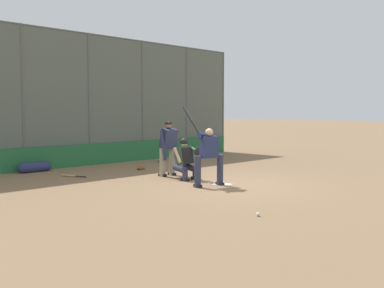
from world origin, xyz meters
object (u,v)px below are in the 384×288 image
at_px(fielding_glove_on_dirt, 141,168).
at_px(spare_bat_by_padding, 161,163).
at_px(spare_bat_near_backstop, 71,176).
at_px(catcher_behind_plate, 186,158).
at_px(umpire_home, 168,147).
at_px(baseball_loose, 258,214).
at_px(equipment_bag_dugout_side, 35,167).
at_px(batter_at_plate, 209,155).

bearing_deg(fielding_glove_on_dirt, spare_bat_by_padding, -152.39).
height_order(spare_bat_near_backstop, fielding_glove_on_dirt, fielding_glove_on_dirt).
xyz_separation_m(spare_bat_near_backstop, fielding_glove_on_dirt, (-2.51, 0.22, 0.03)).
xyz_separation_m(catcher_behind_plate, umpire_home, (-0.14, -0.92, 0.26)).
height_order(spare_bat_by_padding, fielding_glove_on_dirt, fielding_glove_on_dirt).
xyz_separation_m(spare_bat_by_padding, baseball_loose, (4.32, 7.67, 0.00)).
xyz_separation_m(catcher_behind_plate, equipment_bag_dugout_side, (2.31, -4.64, -0.46)).
bearing_deg(spare_bat_by_padding, equipment_bag_dugout_side, -74.51).
relative_size(fielding_glove_on_dirt, baseball_loose, 4.53).
bearing_deg(spare_bat_near_backstop, batter_at_plate, -178.04).
bearing_deg(fielding_glove_on_dirt, equipment_bag_dugout_side, -35.76).
xyz_separation_m(spare_bat_by_padding, fielding_glove_on_dirt, (1.65, 0.86, 0.03)).
xyz_separation_m(umpire_home, baseball_loose, (2.35, 5.09, -0.85)).
bearing_deg(baseball_loose, fielding_glove_on_dirt, -111.44).
height_order(batter_at_plate, equipment_bag_dugout_side, batter_at_plate).
distance_m(fielding_glove_on_dirt, equipment_bag_dugout_side, 3.43).
bearing_deg(spare_bat_near_backstop, umpire_home, -151.45).
height_order(fielding_glove_on_dirt, equipment_bag_dugout_side, equipment_bag_dugout_side).
bearing_deg(umpire_home, equipment_bag_dugout_side, -56.39).
distance_m(spare_bat_near_backstop, equipment_bag_dugout_side, 1.81).
xyz_separation_m(batter_at_plate, baseball_loose, (1.81, 2.93, -0.79)).
height_order(batter_at_plate, spare_bat_by_padding, batter_at_plate).
height_order(catcher_behind_plate, equipment_bag_dugout_side, catcher_behind_plate).
bearing_deg(batter_at_plate, baseball_loose, 74.45).
distance_m(spare_bat_near_backstop, fielding_glove_on_dirt, 2.52).
relative_size(spare_bat_near_backstop, fielding_glove_on_dirt, 2.52).
bearing_deg(equipment_bag_dugout_side, fielding_glove_on_dirt, 144.24).
bearing_deg(baseball_loose, spare_bat_by_padding, -119.39).
distance_m(spare_bat_near_backstop, baseball_loose, 7.03).
bearing_deg(spare_bat_near_backstop, catcher_behind_plate, -164.32).
relative_size(batter_at_plate, spare_bat_near_backstop, 2.47).
bearing_deg(equipment_bag_dugout_side, catcher_behind_plate, 116.52).
relative_size(spare_bat_near_backstop, baseball_loose, 11.40).
xyz_separation_m(batter_at_plate, fielding_glove_on_dirt, (-0.86, -3.88, -0.77)).
height_order(catcher_behind_plate, umpire_home, umpire_home).
bearing_deg(baseball_loose, equipment_bag_dugout_side, -89.32).
distance_m(umpire_home, baseball_loose, 5.67).
xyz_separation_m(batter_at_plate, spare_bat_by_padding, (-2.51, -4.74, -0.80)).
xyz_separation_m(umpire_home, fielding_glove_on_dirt, (-0.32, -1.72, -0.83)).
height_order(batter_at_plate, spare_bat_near_backstop, batter_at_plate).
relative_size(catcher_behind_plate, spare_bat_near_backstop, 1.42).
distance_m(catcher_behind_plate, equipment_bag_dugout_side, 5.20).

